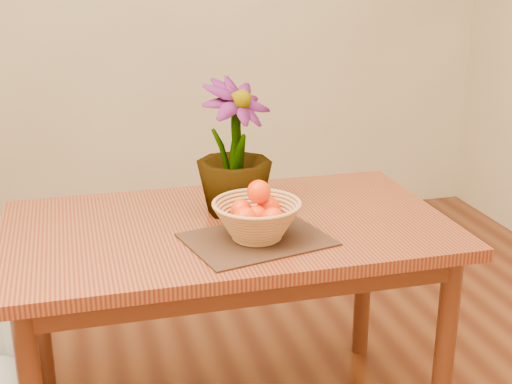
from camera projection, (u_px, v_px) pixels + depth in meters
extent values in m
cube|color=brown|center=(228.00, 229.00, 2.26)|extent=(1.40, 0.80, 0.04)
cube|color=#4E2312|center=(229.00, 247.00, 2.28)|extent=(1.28, 0.68, 0.08)
cylinder|color=#4E2312|center=(444.00, 357.00, 2.25)|extent=(0.06, 0.06, 0.71)
cylinder|color=#4E2312|center=(39.00, 312.00, 2.53)|extent=(0.06, 0.06, 0.71)
cylinder|color=#4E2312|center=(364.00, 273.00, 2.83)|extent=(0.06, 0.06, 0.71)
cube|color=#3D2016|center=(257.00, 239.00, 2.13)|extent=(0.47, 0.39, 0.01)
cylinder|color=#BC7B4E|center=(257.00, 237.00, 2.12)|extent=(0.13, 0.13, 0.01)
sphere|color=#F83304|center=(257.00, 215.00, 2.10)|extent=(0.06, 0.06, 0.06)
sphere|color=#F83304|center=(268.00, 208.00, 2.14)|extent=(0.07, 0.07, 0.07)
sphere|color=#F83304|center=(241.00, 210.00, 2.13)|extent=(0.06, 0.06, 0.06)
sphere|color=#F83304|center=(245.00, 219.00, 2.05)|extent=(0.07, 0.07, 0.07)
sphere|color=#F83304|center=(273.00, 218.00, 2.07)|extent=(0.06, 0.06, 0.06)
sphere|color=#F83304|center=(259.00, 192.00, 2.11)|extent=(0.07, 0.07, 0.07)
imported|color=#164A15|center=(234.00, 148.00, 2.28)|extent=(0.34, 0.34, 0.44)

